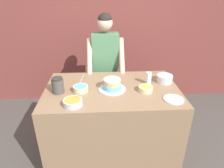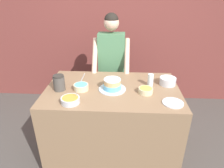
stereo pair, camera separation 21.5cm
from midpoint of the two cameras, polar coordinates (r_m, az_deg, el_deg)
wall_back at (r=3.56m, az=3.25°, el=15.13°), size 10.00×0.05×2.60m
counter at (r=2.49m, az=2.62°, el=-11.11°), size 1.49×0.93×0.96m
person_baker at (r=2.85m, az=2.01°, el=6.57°), size 0.50×0.46×1.68m
cake at (r=2.18m, az=2.79°, el=-0.33°), size 0.30×0.30×0.13m
frosting_bowl_white at (r=2.41m, az=18.13°, el=0.82°), size 0.19×0.19×0.09m
frosting_bowl_blue at (r=2.19m, az=-6.07°, el=-0.85°), size 0.16×0.16×0.17m
frosting_bowl_yellow at (r=2.16m, az=12.43°, el=-1.85°), size 0.15×0.15×0.06m
frosting_bowl_orange at (r=1.96m, az=-8.76°, el=-4.59°), size 0.18×0.18×0.15m
drinking_glass at (r=2.31m, az=13.59°, el=1.03°), size 0.06×0.06×0.14m
ceramic_plate at (r=2.07m, az=19.91°, el=-5.17°), size 0.21×0.21×0.01m
stoneware_jar at (r=2.20m, az=-12.23°, el=0.27°), size 0.12×0.12×0.17m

